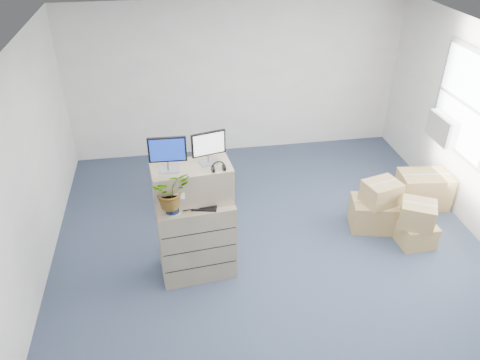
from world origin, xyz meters
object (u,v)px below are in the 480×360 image
Objects in this scene: monitor_right at (209,146)px; water_bottle at (197,187)px; filing_cabinet_lower at (196,237)px; keyboard at (198,206)px; potted_plant at (171,194)px; office_chair at (200,181)px; monitor_left at (168,152)px.

monitor_right reaches higher than water_bottle.
filing_cabinet_lower is 0.70m from water_bottle.
keyboard is at bearing -143.77° from monitor_right.
keyboard is at bearing 11.31° from potted_plant.
monitor_right reaches higher than office_chair.
monitor_left reaches higher than filing_cabinet_lower.
filing_cabinet_lower is 0.87m from potted_plant.
keyboard is (0.04, -0.11, 0.56)m from filing_cabinet_lower.
filing_cabinet_lower is at bearing 32.81° from potted_plant.
monitor_right is 0.70m from potted_plant.
keyboard is at bearing -92.43° from water_bottle.
office_chair is (0.14, 1.73, -0.73)m from keyboard.
monitor_left is 0.76m from keyboard.
monitor_right reaches higher than filing_cabinet_lower.
potted_plant is at bearing -156.32° from keyboard.
keyboard is 0.24m from water_bottle.
monitor_right is at bearing 2.63° from water_bottle.
keyboard is 0.78× the size of potted_plant.
water_bottle is 0.43m from potted_plant.
water_bottle reaches higher than office_chair.
potted_plant is (-0.01, -0.18, -0.44)m from monitor_left.
monitor_left is 2.20m from office_chair.
monitor_right is (0.47, 0.09, -0.01)m from monitor_left.
potted_plant is at bearing -89.61° from monitor_left.
filing_cabinet_lower is 1.86× the size of potted_plant.
filing_cabinet_lower is at bearing 1.37° from monitor_left.
keyboard is 0.62× the size of office_chair.
monitor_right is (0.21, 0.10, 1.24)m from filing_cabinet_lower.
office_chair is at bearing 97.61° from keyboard.
potted_plant is (-0.27, -0.17, 0.81)m from filing_cabinet_lower.
office_chair is (0.18, 1.62, -0.18)m from filing_cabinet_lower.
monitor_left is at bearing 171.38° from keyboard.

